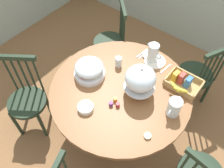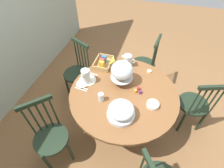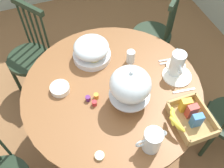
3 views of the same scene
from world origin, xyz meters
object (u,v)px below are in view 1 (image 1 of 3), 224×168
(windsor_chair_host_seat, at_px, (28,100))
(drinking_glass, at_px, (119,62))
(windsor_chair_facing_door, at_px, (196,76))
(milk_pitcher, at_px, (174,108))
(china_plate_small, at_px, (150,55))
(cereal_basket, at_px, (182,83))
(pastry_stand_with_dome, at_px, (140,79))
(china_plate_large, at_px, (155,61))
(fruit_platter_covered, at_px, (89,69))
(butter_dish, at_px, (147,136))
(orange_juice_pitcher, at_px, (153,54))
(windsor_chair_far_side, at_px, (111,42))
(cereal_bowl, at_px, (86,108))
(dining_table, at_px, (120,101))

(windsor_chair_host_seat, xyz_separation_m, drinking_glass, (0.60, 0.77, 0.34))
(windsor_chair_facing_door, bearing_deg, milk_pitcher, -85.28)
(china_plate_small, bearing_deg, cereal_basket, -18.18)
(pastry_stand_with_dome, height_order, china_plate_large, pastry_stand_with_dome)
(cereal_basket, bearing_deg, china_plate_small, 161.82)
(windsor_chair_host_seat, distance_m, milk_pitcher, 1.49)
(fruit_platter_covered, bearing_deg, windsor_chair_host_seat, -133.09)
(china_plate_large, bearing_deg, china_plate_small, 157.34)
(milk_pitcher, relative_size, cereal_basket, 0.62)
(drinking_glass, bearing_deg, butter_dish, -35.81)
(windsor_chair_host_seat, xyz_separation_m, pastry_stand_with_dome, (0.95, 0.61, 0.48))
(windsor_chair_host_seat, bearing_deg, windsor_chair_facing_door, 48.47)
(fruit_platter_covered, relative_size, china_plate_small, 2.00)
(orange_juice_pitcher, bearing_deg, butter_dish, -59.91)
(windsor_chair_host_seat, xyz_separation_m, china_plate_small, (0.78, 1.07, 0.30))
(cereal_basket, relative_size, china_plate_small, 2.11)
(orange_juice_pitcher, bearing_deg, windsor_chair_far_side, 163.75)
(orange_juice_pitcher, height_order, cereal_bowl, orange_juice_pitcher)
(windsor_chair_facing_door, distance_m, cereal_basket, 0.58)
(windsor_chair_facing_door, xyz_separation_m, fruit_platter_covered, (-0.78, -0.91, 0.37))
(cereal_bowl, bearing_deg, windsor_chair_facing_door, 65.75)
(pastry_stand_with_dome, bearing_deg, dining_table, -155.71)
(dining_table, xyz_separation_m, cereal_bowl, (-0.11, -0.36, 0.21))
(fruit_platter_covered, xyz_separation_m, orange_juice_pitcher, (0.37, 0.54, 0.01))
(pastry_stand_with_dome, relative_size, fruit_platter_covered, 1.15)
(drinking_glass, bearing_deg, orange_juice_pitcher, 50.58)
(cereal_basket, bearing_deg, china_plate_large, 162.89)
(drinking_glass, bearing_deg, cereal_bowl, -81.66)
(china_plate_large, xyz_separation_m, drinking_glass, (-0.26, -0.27, 0.05))
(orange_juice_pitcher, distance_m, china_plate_small, 0.10)
(dining_table, distance_m, windsor_chair_facing_door, 0.97)
(pastry_stand_with_dome, bearing_deg, windsor_chair_far_side, 142.46)
(windsor_chair_facing_door, relative_size, china_plate_large, 4.43)
(windsor_chair_host_seat, distance_m, china_plate_small, 1.36)
(windsor_chair_far_side, distance_m, orange_juice_pitcher, 0.82)
(fruit_platter_covered, bearing_deg, orange_juice_pitcher, 56.07)
(windsor_chair_facing_door, bearing_deg, pastry_stand_with_dome, -109.93)
(windsor_chair_far_side, bearing_deg, cereal_bowl, -62.31)
(fruit_platter_covered, bearing_deg, dining_table, 8.01)
(china_plate_small, bearing_deg, windsor_chair_far_side, 165.73)
(windsor_chair_host_seat, height_order, milk_pitcher, windsor_chair_host_seat)
(windsor_chair_host_seat, distance_m, fruit_platter_covered, 0.77)
(dining_table, relative_size, windsor_chair_host_seat, 1.36)
(windsor_chair_far_side, bearing_deg, pastry_stand_with_dome, -37.54)
(dining_table, xyz_separation_m, windsor_chair_host_seat, (-0.80, -0.54, -0.10))
(milk_pitcher, relative_size, butter_dish, 3.29)
(windsor_chair_host_seat, bearing_deg, pastry_stand_with_dome, 32.63)
(milk_pitcher, xyz_separation_m, china_plate_large, (-0.44, 0.43, -0.07))
(windsor_chair_facing_door, relative_size, cereal_bowl, 6.96)
(dining_table, bearing_deg, fruit_platter_covered, -171.99)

